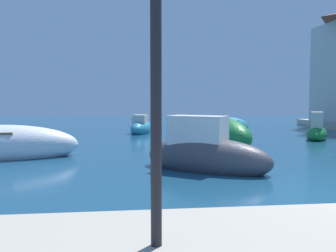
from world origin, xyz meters
name	(u,v)px	position (x,y,z in m)	size (l,w,h in m)	color
moored_boat_0	(205,154)	(-2.17, 3.30, 0.47)	(4.00, 3.42, 1.89)	#3F3F47
moored_boat_2	(317,132)	(5.67, 11.07, 0.38)	(2.41, 3.16, 1.68)	#197233
moored_boat_3	(217,134)	(-0.30, 9.17, 0.48)	(3.04, 5.44, 1.74)	#197233
moored_boat_4	(228,128)	(1.81, 14.71, 0.37)	(3.81, 3.11, 1.32)	teal
moored_boat_5	(9,135)	(-10.47, 11.86, 0.31)	(1.35, 3.82, 1.10)	#1E479E
moored_boat_7	(141,127)	(-3.59, 15.80, 0.35)	(2.00, 3.32, 1.41)	teal
quayside_lamp_post	(156,29)	(-4.17, -3.26, 2.79)	(0.28, 0.28, 3.71)	black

